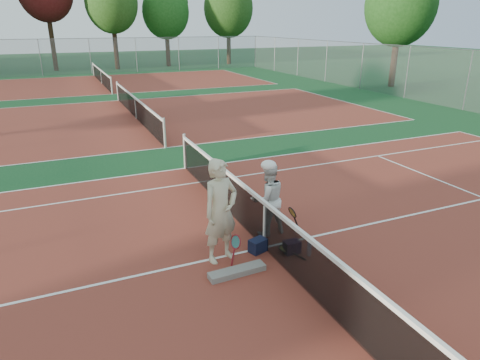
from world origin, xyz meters
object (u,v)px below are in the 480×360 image
player_b (268,199)px  water_bottle (309,249)px  net_main (265,225)px  racket_black_held (292,219)px  sports_bag_purple (292,247)px  racket_spare (285,250)px  sports_bag_navy (258,245)px  player_a (221,211)px  racket_red (236,250)px

player_b → water_bottle: size_ratio=5.29×
player_b → net_main: bearing=57.2°
racket_black_held → sports_bag_purple: size_ratio=1.79×
racket_black_held → sports_bag_purple: 0.97m
racket_spare → sports_bag_navy: (-0.47, 0.27, 0.07)m
player_b → sports_bag_purple: bearing=92.8°
net_main → player_a: (-0.95, -0.05, 0.50)m
racket_red → racket_spare: 1.08m
player_a → racket_black_held: bearing=-1.3°
sports_bag_purple → water_bottle: (0.26, -0.23, 0.02)m
racket_black_held → water_bottle: bearing=71.9°
player_a → water_bottle: size_ratio=6.71×
net_main → sports_bag_navy: bearing=-154.8°
racket_red → water_bottle: bearing=-37.8°
player_b → sports_bag_navy: bearing=49.6°
racket_black_held → racket_spare: size_ratio=0.94×
racket_black_held → water_bottle: size_ratio=1.87×
player_b → racket_red: player_b is taller
net_main → sports_bag_navy: size_ratio=32.21×
net_main → water_bottle: size_ratio=36.60×
racket_red → player_b: bearing=12.4°
player_b → player_a: bearing=24.4°
player_b → water_bottle: 1.38m
racket_spare → sports_bag_navy: size_ratio=1.75×
racket_red → net_main: bearing=-3.1°
racket_red → racket_spare: size_ratio=0.98×
water_bottle → player_a: bearing=160.6°
racket_red → racket_black_held: (1.65, 0.76, -0.01)m
sports_bag_purple → player_a: bearing=165.9°
racket_red → water_bottle: (1.43, -0.30, -0.14)m
player_a → sports_bag_navy: (0.77, -0.03, -0.87)m
sports_bag_navy → net_main: bearing=25.2°
racket_black_held → sports_bag_navy: 1.20m
water_bottle → racket_red: bearing=168.1°
sports_bag_purple → racket_red: bearing=176.4°
player_a → racket_spare: bearing=-29.9°
racket_red → sports_bag_navy: 0.65m
player_b → racket_spare: bearing=85.4°
player_b → water_bottle: bearing=104.1°
player_b → racket_black_held: size_ratio=2.83×
player_a → sports_bag_purple: (1.36, -0.34, -0.88)m
racket_black_held → racket_spare: racket_black_held is taller
player_b → sports_bag_purple: (0.06, -0.96, -0.67)m
net_main → racket_spare: bearing=-50.9°
player_b → racket_black_held: player_b is taller
net_main → player_a: bearing=-176.8°
player_a → sports_bag_navy: bearing=-18.7°
racket_spare → sports_bag_purple: (0.12, -0.04, 0.07)m
player_a → racket_red: bearing=-71.5°
racket_black_held → racket_spare: (-0.60, -0.79, -0.22)m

